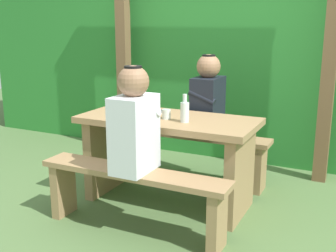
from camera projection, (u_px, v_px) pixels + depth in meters
name	position (u px, v px, depth m)	size (l,w,h in m)	color
ground_plane	(168.00, 202.00, 3.49)	(12.00, 12.00, 0.00)	#4F6D3D
hedge_backdrop	(237.00, 58.00, 4.82)	(6.40, 1.06, 2.09)	#2B7E2F
pergola_post_left	(124.00, 59.00, 4.62)	(0.12, 0.12, 2.11)	brown
pergola_post_right	(329.00, 67.00, 3.72)	(0.12, 0.12, 2.11)	brown
picnic_table	(168.00, 145.00, 3.37)	(1.40, 0.64, 0.72)	#9E7A51
bench_near	(133.00, 188.00, 2.93)	(1.40, 0.24, 0.46)	#9E7A51
bench_far	(194.00, 147.00, 3.90)	(1.40, 0.24, 0.46)	#9E7A51
person_white_shirt	(134.00, 124.00, 2.81)	(0.25, 0.35, 0.72)	silver
person_black_coat	(208.00, 98.00, 3.73)	(0.25, 0.35, 0.72)	black
drinking_glass	(166.00, 114.00, 3.25)	(0.07, 0.07, 0.08)	silver
bottle_left	(185.00, 111.00, 3.14)	(0.07, 0.07, 0.21)	silver
bottle_right	(143.00, 104.00, 3.37)	(0.06, 0.06, 0.24)	silver
cell_phone	(157.00, 112.00, 3.49)	(0.07, 0.14, 0.01)	black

